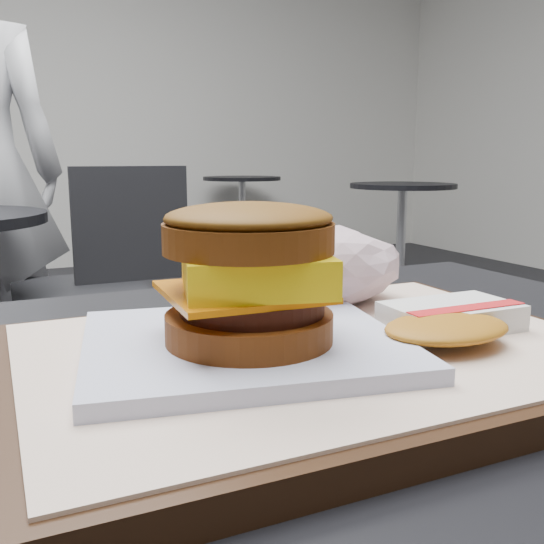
{
  "coord_description": "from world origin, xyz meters",
  "views": [
    {
      "loc": [
        -0.16,
        -0.33,
        0.91
      ],
      "look_at": [
        0.01,
        0.02,
        0.83
      ],
      "focal_mm": 40.0,
      "sensor_mm": 36.0,
      "label": 1
    }
  ],
  "objects_px": {
    "crumpled_wrapper": "(320,265)",
    "neighbor_chair": "(98,275)",
    "serving_tray": "(315,358)",
    "breakfast_sandwich": "(248,292)",
    "hash_brown": "(449,321)"
  },
  "relations": [
    {
      "from": "hash_brown",
      "to": "crumpled_wrapper",
      "type": "distance_m",
      "value": 0.13
    },
    {
      "from": "breakfast_sandwich",
      "to": "neighbor_chair",
      "type": "bearing_deg",
      "value": 84.19
    },
    {
      "from": "breakfast_sandwich",
      "to": "hash_brown",
      "type": "relative_size",
      "value": 1.82
    },
    {
      "from": "hash_brown",
      "to": "neighbor_chair",
      "type": "bearing_deg",
      "value": 88.56
    },
    {
      "from": "breakfast_sandwich",
      "to": "crumpled_wrapper",
      "type": "distance_m",
      "value": 0.15
    },
    {
      "from": "neighbor_chair",
      "to": "hash_brown",
      "type": "bearing_deg",
      "value": -91.44
    },
    {
      "from": "serving_tray",
      "to": "crumpled_wrapper",
      "type": "bearing_deg",
      "value": 59.29
    },
    {
      "from": "neighbor_chair",
      "to": "serving_tray",
      "type": "bearing_deg",
      "value": -94.29
    },
    {
      "from": "breakfast_sandwich",
      "to": "hash_brown",
      "type": "bearing_deg",
      "value": -8.53
    },
    {
      "from": "crumpled_wrapper",
      "to": "neighbor_chair",
      "type": "relative_size",
      "value": 0.16
    },
    {
      "from": "crumpled_wrapper",
      "to": "neighbor_chair",
      "type": "bearing_deg",
      "value": 87.38
    },
    {
      "from": "breakfast_sandwich",
      "to": "crumpled_wrapper",
      "type": "relative_size",
      "value": 1.54
    },
    {
      "from": "hash_brown",
      "to": "crumpled_wrapper",
      "type": "relative_size",
      "value": 0.85
    },
    {
      "from": "serving_tray",
      "to": "crumpled_wrapper",
      "type": "distance_m",
      "value": 0.12
    },
    {
      "from": "serving_tray",
      "to": "hash_brown",
      "type": "xyz_separation_m",
      "value": [
        0.09,
        -0.02,
        0.02
      ]
    }
  ]
}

